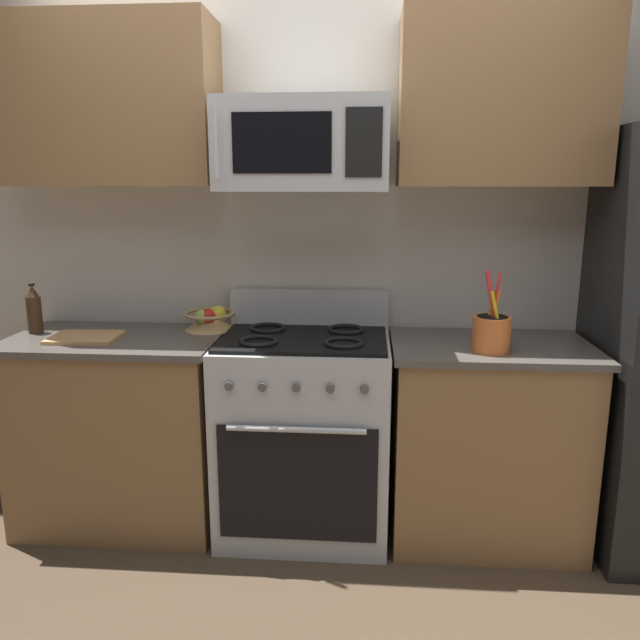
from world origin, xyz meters
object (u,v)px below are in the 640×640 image
at_px(fruit_basket, 210,319).
at_px(range_oven, 304,432).
at_px(utensil_crock, 491,332).
at_px(cutting_board, 85,337).
at_px(microwave, 303,146).
at_px(bottle_soy, 34,310).

bearing_deg(fruit_basket, range_oven, -19.98).
distance_m(utensil_crock, cutting_board, 1.78).
xyz_separation_m(range_oven, fruit_basket, (-0.47, 0.17, 0.49)).
bearing_deg(range_oven, microwave, 90.08).
bearing_deg(bottle_soy, microwave, -0.80).
xyz_separation_m(fruit_basket, cutting_board, (-0.51, -0.23, -0.04)).
relative_size(cutting_board, bottle_soy, 1.26).
bearing_deg(range_oven, fruit_basket, 160.02).
xyz_separation_m(utensil_crock, bottle_soy, (-2.06, 0.16, 0.02)).
distance_m(microwave, bottle_soy, 1.46).
bearing_deg(fruit_basket, bottle_soy, -170.85).
relative_size(range_oven, bottle_soy, 4.65).
relative_size(microwave, bottle_soy, 3.02).
distance_m(range_oven, bottle_soy, 1.38).
height_order(range_oven, utensil_crock, utensil_crock).
bearing_deg(utensil_crock, fruit_basket, 166.96).
relative_size(microwave, cutting_board, 2.40).
xyz_separation_m(cutting_board, bottle_soy, (-0.28, 0.10, 0.10)).
height_order(microwave, bottle_soy, microwave).
distance_m(microwave, cutting_board, 1.29).
relative_size(microwave, fruit_basket, 2.92).
bearing_deg(bottle_soy, cutting_board, -19.24).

